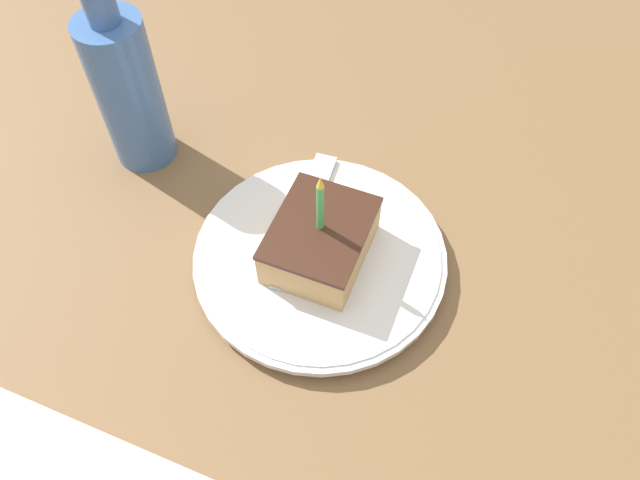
{
  "coord_description": "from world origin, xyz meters",
  "views": [
    {
      "loc": [
        0.11,
        -0.3,
        0.54
      ],
      "look_at": [
        -0.02,
        0.02,
        0.04
      ],
      "focal_mm": 35.0,
      "sensor_mm": 36.0,
      "label": 1
    }
  ],
  "objects_px": {
    "plate": "(320,258)",
    "cake_slice": "(320,240)",
    "fork": "(307,208)",
    "bottle": "(127,87)"
  },
  "relations": [
    {
      "from": "plate",
      "to": "fork",
      "type": "bearing_deg",
      "value": 125.79
    },
    {
      "from": "plate",
      "to": "bottle",
      "type": "distance_m",
      "value": 0.27
    },
    {
      "from": "fork",
      "to": "bottle",
      "type": "height_order",
      "value": "bottle"
    },
    {
      "from": "cake_slice",
      "to": "bottle",
      "type": "xyz_separation_m",
      "value": [
        -0.25,
        0.07,
        0.05
      ]
    },
    {
      "from": "bottle",
      "to": "plate",
      "type": "bearing_deg",
      "value": -16.04
    },
    {
      "from": "plate",
      "to": "bottle",
      "type": "relative_size",
      "value": 1.07
    },
    {
      "from": "cake_slice",
      "to": "fork",
      "type": "bearing_deg",
      "value": 125.92
    },
    {
      "from": "plate",
      "to": "fork",
      "type": "relative_size",
      "value": 1.43
    },
    {
      "from": "plate",
      "to": "cake_slice",
      "type": "relative_size",
      "value": 2.17
    },
    {
      "from": "cake_slice",
      "to": "bottle",
      "type": "relative_size",
      "value": 0.49
    }
  ]
}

